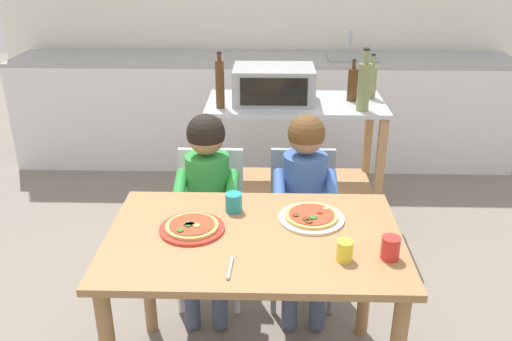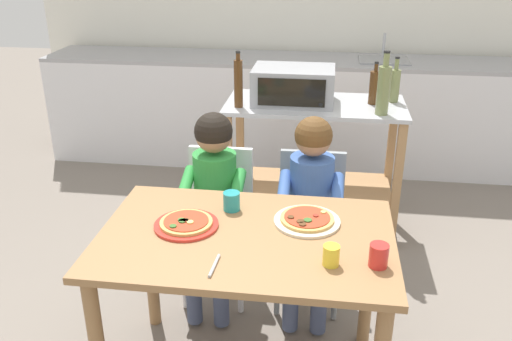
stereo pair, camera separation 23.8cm
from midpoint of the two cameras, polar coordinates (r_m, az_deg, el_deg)
The scene contains 19 objects.
ground_plane at distance 3.59m, azimuth -1.54°, elevation -7.58°, with size 11.86×11.86×0.00m, color slate.
kitchen_counter at distance 4.71m, azimuth -0.69°, elevation 6.33°, with size 4.17×0.60×1.11m.
kitchen_island_cart at distance 3.54m, azimuth 2.13°, elevation 2.65°, with size 1.12×0.54×0.88m.
toaster_oven at distance 3.42m, azimuth -0.15°, elevation 9.00°, with size 0.50×0.35×0.22m.
bottle_squat_spirits at distance 3.48m, azimuth 8.19°, elevation 8.96°, with size 0.07×0.07×0.26m.
bottle_brown_beer at distance 3.27m, azimuth 9.22°, elevation 8.78°, with size 0.07×0.07×0.37m.
bottle_tall_green_wine at distance 3.56m, azimuth 10.15°, elevation 9.21°, with size 0.06×0.06×0.28m.
bottle_dark_olive_oil at distance 3.30m, azimuth -5.90°, elevation 9.05°, with size 0.05×0.05×0.34m.
dining_table at distance 2.25m, azimuth -3.28°, elevation -9.48°, with size 1.18×0.76×0.75m.
dining_chair_left at distance 2.92m, azimuth -7.14°, elevation -4.70°, with size 0.36×0.36×0.81m.
dining_chair_right at distance 2.90m, azimuth 2.55°, elevation -4.76°, with size 0.36×0.36×0.81m.
child_in_green_shirt at distance 2.73m, azimuth -7.69°, elevation -2.32°, with size 0.32×0.42×1.04m.
child_in_blue_striped_shirt at distance 2.71m, azimuth 2.65°, elevation -2.51°, with size 0.32×0.42×1.04m.
pizza_plate_red_rimmed at distance 2.24m, azimuth -9.80°, elevation -5.98°, with size 0.27×0.27×0.03m.
pizza_plate_cream at distance 2.29m, azimuth 2.87°, elevation -4.98°, with size 0.28×0.28×0.03m.
drinking_cup_yellow at distance 2.02m, azimuth 5.95°, elevation -8.45°, with size 0.06×0.06×0.08m, color yellow.
drinking_cup_red at distance 2.05m, azimuth 10.71°, elevation -8.08°, with size 0.07×0.07×0.09m, color red.
drinking_cup_teal at distance 2.35m, azimuth -5.26°, elevation -3.42°, with size 0.07×0.07×0.08m, color teal.
serving_spoon at distance 1.99m, azimuth -6.22°, elevation -10.21°, with size 0.01×0.01×0.14m, color #B7BABF.
Camera 1 is at (0.06, -1.88, 1.86)m, focal length 38.10 mm.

